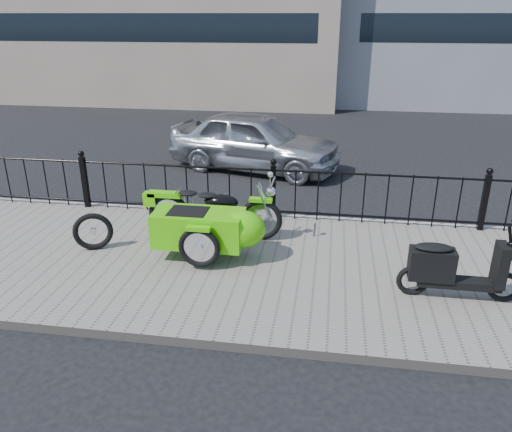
% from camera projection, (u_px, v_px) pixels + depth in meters
% --- Properties ---
extents(ground, '(120.00, 120.00, 0.00)m').
position_uv_depth(ground, '(262.00, 256.00, 7.73)').
color(ground, black).
rests_on(ground, ground).
extents(sidewalk, '(30.00, 3.80, 0.12)m').
position_uv_depth(sidewalk, '(258.00, 267.00, 7.25)').
color(sidewalk, slate).
rests_on(sidewalk, ground).
extents(curb, '(30.00, 0.10, 0.12)m').
position_uv_depth(curb, '(274.00, 217.00, 9.03)').
color(curb, gray).
rests_on(curb, ground).
extents(iron_fence, '(14.11, 0.11, 1.08)m').
position_uv_depth(iron_fence, '(273.00, 192.00, 8.70)').
color(iron_fence, black).
rests_on(iron_fence, sidewalk).
extents(motorcycle_sidecar, '(2.28, 1.48, 0.98)m').
position_uv_depth(motorcycle_sidecar, '(213.00, 225.00, 7.36)').
color(motorcycle_sidecar, black).
rests_on(motorcycle_sidecar, sidewalk).
extents(scooter, '(1.52, 0.44, 1.03)m').
position_uv_depth(scooter, '(451.00, 269.00, 6.23)').
color(scooter, black).
rests_on(scooter, sidewalk).
extents(spare_tire, '(0.58, 0.32, 0.60)m').
position_uv_depth(spare_tire, '(93.00, 232.00, 7.56)').
color(spare_tire, black).
rests_on(spare_tire, sidewalk).
extents(sedan_car, '(4.33, 2.61, 1.38)m').
position_uv_depth(sedan_car, '(255.00, 141.00, 11.76)').
color(sedan_car, '#B0B2B7').
rests_on(sedan_car, ground).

